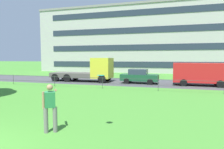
% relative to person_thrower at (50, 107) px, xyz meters
% --- Properties ---
extents(street_strip, '(80.00, 7.58, 0.01)m').
position_rel_person_thrower_xyz_m(street_strip, '(-1.66, 16.03, -0.95)').
color(street_strip, '#424247').
rests_on(street_strip, ground).
extents(park_fence, '(29.40, 0.04, 1.00)m').
position_rel_person_thrower_xyz_m(park_fence, '(-1.66, 10.45, -0.28)').
color(park_fence, '#333833').
rests_on(park_fence, ground).
extents(person_thrower, '(0.46, 0.86, 1.77)m').
position_rel_person_thrower_xyz_m(person_thrower, '(0.00, 0.00, 0.00)').
color(person_thrower, slate).
rests_on(person_thrower, ground).
extents(frisbee, '(0.28, 0.29, 0.06)m').
position_rel_person_thrower_xyz_m(frisbee, '(1.71, 0.69, 1.12)').
color(frisbee, '#2DB2C6').
extents(flatbed_truck_far_left, '(7.33, 2.51, 2.75)m').
position_rel_person_thrower_xyz_m(flatbed_truck_far_left, '(-4.78, 15.15, 0.26)').
color(flatbed_truck_far_left, yellow).
rests_on(flatbed_truck_far_left, ground).
extents(car_dark_green_far_right, '(4.06, 1.93, 1.54)m').
position_rel_person_thrower_xyz_m(car_dark_green_far_right, '(0.97, 15.03, -0.18)').
color(car_dark_green_far_right, '#194C2D').
rests_on(car_dark_green_far_right, ground).
extents(panel_van_center, '(5.04, 2.17, 2.24)m').
position_rel_person_thrower_xyz_m(panel_van_center, '(6.97, 14.96, 0.31)').
color(panel_van_center, red).
rests_on(panel_van_center, ground).
extents(apartment_building_background, '(39.12, 13.76, 12.89)m').
position_rel_person_thrower_xyz_m(apartment_building_background, '(-2.79, 36.57, 5.49)').
color(apartment_building_background, '#B7B2AD').
rests_on(apartment_building_background, ground).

